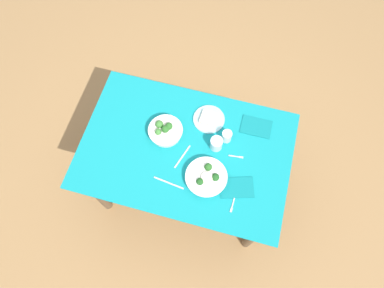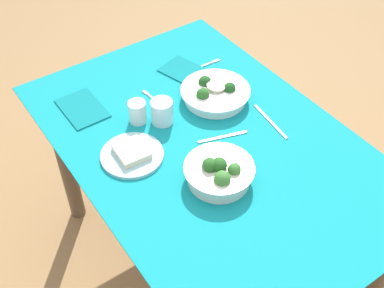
{
  "view_description": "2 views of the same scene",
  "coord_description": "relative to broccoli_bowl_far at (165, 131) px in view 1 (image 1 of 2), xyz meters",
  "views": [
    {
      "loc": [
        0.27,
        -0.82,
        2.85
      ],
      "look_at": [
        0.03,
        0.04,
        0.79
      ],
      "focal_mm": 31.98,
      "sensor_mm": 36.0,
      "label": 1
    },
    {
      "loc": [
        -0.99,
        0.76,
        1.99
      ],
      "look_at": [
        0.01,
        0.07,
        0.79
      ],
      "focal_mm": 46.4,
      "sensor_mm": 36.0,
      "label": 2
    }
  ],
  "objects": [
    {
      "name": "broccoli_bowl_near",
      "position": [
        0.34,
        -0.24,
        -0.01
      ],
      "size": [
        0.27,
        0.27,
        0.08
      ],
      "color": "white",
      "rests_on": "dining_table"
    },
    {
      "name": "fork_by_near_bowl",
      "position": [
        0.5,
        -0.04,
        -0.03
      ],
      "size": [
        0.1,
        0.02,
        0.0
      ],
      "rotation": [
        0.0,
        0.0,
        0.11
      ],
      "color": "#B7B7BC",
      "rests_on": "dining_table"
    },
    {
      "name": "bread_side_plate",
      "position": [
        0.26,
        0.18,
        -0.03
      ],
      "size": [
        0.22,
        0.22,
        0.04
      ],
      "color": "#99C6D1",
      "rests_on": "dining_table"
    },
    {
      "name": "water_glass_side",
      "position": [
        0.35,
        -0.0,
        0.01
      ],
      "size": [
        0.08,
        0.08,
        0.09
      ],
      "primitive_type": "cylinder",
      "color": "silver",
      "rests_on": "dining_table"
    },
    {
      "name": "table_knife_left",
      "position": [
        0.16,
        -0.13,
        -0.04
      ],
      "size": [
        0.06,
        0.18,
        0.0
      ],
      "primitive_type": "cube",
      "rotation": [
        0.0,
        0.0,
        1.27
      ],
      "color": "#B7B7BC",
      "rests_on": "dining_table"
    },
    {
      "name": "table_knife_right",
      "position": [
        0.12,
        -0.33,
        -0.04
      ],
      "size": [
        0.21,
        0.03,
        0.0
      ],
      "primitive_type": "cube",
      "rotation": [
        0.0,
        0.0,
        6.16
      ],
      "color": "#B7B7BC",
      "rests_on": "dining_table"
    },
    {
      "name": "water_glass_center",
      "position": [
        0.4,
        0.07,
        0.0
      ],
      "size": [
        0.07,
        0.07,
        0.08
      ],
      "primitive_type": "cylinder",
      "color": "silver",
      "rests_on": "dining_table"
    },
    {
      "name": "napkin_folded_upper",
      "position": [
        0.58,
        0.21,
        -0.03
      ],
      "size": [
        0.21,
        0.14,
        0.01
      ],
      "primitive_type": "cube",
      "rotation": [
        0.0,
        0.0,
        0.01
      ],
      "color": "#0F777D",
      "rests_on": "dining_table"
    },
    {
      "name": "fork_by_far_bowl",
      "position": [
        0.54,
        -0.36,
        -0.03
      ],
      "size": [
        0.01,
        0.1,
        0.0
      ],
      "rotation": [
        0.0,
        0.0,
        4.68
      ],
      "color": "#B7B7BC",
      "rests_on": "dining_table"
    },
    {
      "name": "dining_table",
      "position": [
        0.16,
        -0.08,
        -0.16
      ],
      "size": [
        1.39,
        0.92,
        0.77
      ],
      "color": "teal",
      "rests_on": "ground_plane"
    },
    {
      "name": "napkin_folded_lower",
      "position": [
        0.54,
        -0.24,
        -0.03
      ],
      "size": [
        0.24,
        0.19,
        0.01
      ],
      "primitive_type": "cube",
      "rotation": [
        0.0,
        0.0,
        0.29
      ],
      "color": "#0F777D",
      "rests_on": "dining_table"
    },
    {
      "name": "broccoli_bowl_far",
      "position": [
        0.0,
        0.0,
        0.0
      ],
      "size": [
        0.23,
        0.23,
        0.1
      ],
      "color": "silver",
      "rests_on": "dining_table"
    },
    {
      "name": "ground_plane",
      "position": [
        0.16,
        -0.08,
        -0.8
      ],
      "size": [
        6.0,
        6.0,
        0.0
      ],
      "primitive_type": "plane",
      "color": "#9E7547"
    }
  ]
}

